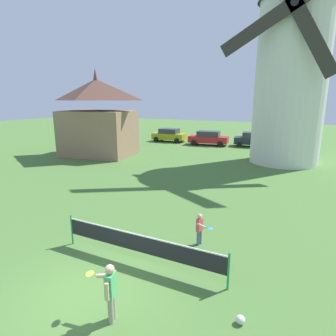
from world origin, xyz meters
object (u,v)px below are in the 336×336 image
tennis_net (139,243)px  parked_car_mustard (169,135)px  windmill (292,64)px  stray_ball (240,320)px  player_far (200,228)px  parked_car_red (208,138)px  chapel (98,119)px  player_near (110,290)px  parked_car_black (253,139)px

tennis_net → parked_car_mustard: size_ratio=1.40×
windmill → stray_ball: size_ratio=74.96×
windmill → player_far: size_ratio=13.64×
player_far → parked_car_red: size_ratio=0.26×
parked_car_red → chapel: (-7.16, -9.88, 2.47)m
tennis_net → parked_car_red: 23.93m
windmill → player_far: 17.13m
windmill → parked_car_mustard: 16.18m
stray_ball → parked_car_red: bearing=110.0°
tennis_net → parked_car_red: bearing=103.3°
player_near → parked_car_red: (-6.15, 25.57, -0.01)m
stray_ball → parked_car_mustard: (-13.94, 24.80, 0.70)m
tennis_net → parked_car_red: (-5.50, 23.29, 0.12)m
parked_car_mustard → parked_car_black: same height
windmill → stray_ball: (0.63, -18.60, -7.48)m
windmill → stray_ball: bearing=-88.1°
parked_car_mustard → player_near: bearing=-66.6°
player_near → chapel: 20.72m
parked_car_mustard → parked_car_black: size_ratio=1.00×
tennis_net → chapel: 18.62m
chapel → parked_car_black: bearing=42.8°
windmill → tennis_net: (-2.73, -17.54, -6.90)m
tennis_net → chapel: chapel is taller
parked_car_red → chapel: size_ratio=0.59×
tennis_net → parked_car_mustard: parked_car_mustard is taller
parked_car_black → tennis_net: bearing=-88.0°
parked_car_red → player_far: bearing=-72.4°
tennis_net → player_far: player_far is taller
windmill → parked_car_mustard: size_ratio=3.89×
tennis_net → stray_ball: size_ratio=26.96×
tennis_net → player_far: (1.28, 1.94, -0.03)m
parked_car_black → player_far: bearing=-84.6°
stray_ball → parked_car_mustard: 28.46m
parked_car_mustard → chapel: (-2.07, -10.33, 2.47)m
parked_car_red → chapel: 12.45m
parked_car_mustard → parked_car_red: same height
player_near → parked_car_black: 26.65m
player_near → player_far: bearing=81.5°
player_near → player_far: size_ratio=1.26×
windmill → player_far: bearing=-95.3°
player_far → chapel: bearing=140.6°
tennis_net → player_far: bearing=56.7°
parked_car_red → parked_car_black: 4.76m
windmill → player_near: size_ratio=10.83×
windmill → parked_car_mustard: (-13.32, 6.20, -6.78)m
parked_car_red → chapel: bearing=-125.9°
parked_car_red → parked_car_black: size_ratio=1.11×
parked_car_mustard → chapel: bearing=-101.3°
player_near → parked_car_red: size_ratio=0.32×
player_near → player_far: (0.63, 4.22, -0.17)m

